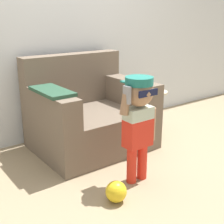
{
  "coord_description": "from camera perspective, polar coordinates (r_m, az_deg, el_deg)",
  "views": [
    {
      "loc": [
        -1.58,
        -2.34,
        1.32
      ],
      "look_at": [
        -0.01,
        -0.24,
        0.48
      ],
      "focal_mm": 50.0,
      "sensor_mm": 36.0,
      "label": 1
    }
  ],
  "objects": [
    {
      "name": "person_child",
      "position": [
        2.42,
        4.86,
        -0.26
      ],
      "size": [
        0.35,
        0.26,
        0.86
      ],
      "color": "red",
      "rests_on": "ground_plane"
    },
    {
      "name": "side_table",
      "position": [
        3.52,
        7.7,
        0.67
      ],
      "size": [
        0.28,
        0.28,
        0.5
      ],
      "color": "beige",
      "rests_on": "ground_plane"
    },
    {
      "name": "ground_plane",
      "position": [
        3.11,
        -2.45,
        -7.4
      ],
      "size": [
        10.0,
        10.0,
        0.0
      ],
      "primitive_type": "plane",
      "color": "#998466"
    },
    {
      "name": "armchair",
      "position": [
        3.16,
        -4.29,
        -0.7
      ],
      "size": [
        1.12,
        0.89,
        0.92
      ],
      "color": "#6B5B4C",
      "rests_on": "ground_plane"
    },
    {
      "name": "wall_back",
      "position": [
        3.42,
        -9.68,
        17.12
      ],
      "size": [
        10.0,
        0.05,
        2.6
      ],
      "color": "silver",
      "rests_on": "ground_plane"
    },
    {
      "name": "toy_ball",
      "position": [
        2.34,
        0.76,
        -14.35
      ],
      "size": [
        0.16,
        0.16,
        0.16
      ],
      "color": "yellow",
      "rests_on": "ground_plane"
    }
  ]
}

